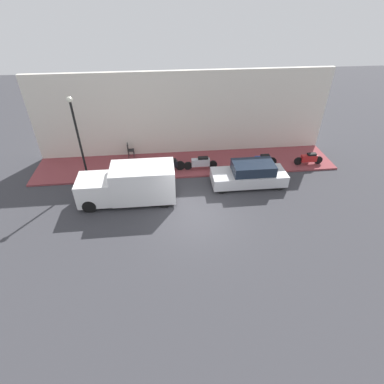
{
  "coord_description": "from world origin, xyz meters",
  "views": [
    {
      "loc": [
        -11.61,
        1.38,
        9.76
      ],
      "look_at": [
        1.26,
        0.04,
        0.6
      ],
      "focal_mm": 28.0,
      "sensor_mm": 36.0,
      "label": 1
    }
  ],
  "objects_px": {
    "motorcycle_blue": "(263,160)",
    "motorcycle_black": "(170,164)",
    "scooter_silver": "(201,163)",
    "delivery_van": "(129,184)",
    "parked_car": "(250,175)",
    "streetlamp": "(78,133)",
    "cafe_chair": "(130,149)",
    "motorcycle_red": "(309,158)"
  },
  "relations": [
    {
      "from": "delivery_van",
      "to": "motorcycle_black",
      "type": "xyz_separation_m",
      "value": [
        2.72,
        -2.24,
        -0.5
      ]
    },
    {
      "from": "delivery_van",
      "to": "cafe_chair",
      "type": "bearing_deg",
      "value": 3.77
    },
    {
      "from": "motorcycle_black",
      "to": "streetlamp",
      "type": "height_order",
      "value": "streetlamp"
    },
    {
      "from": "scooter_silver",
      "to": "parked_car",
      "type": "bearing_deg",
      "value": -125.82
    },
    {
      "from": "delivery_van",
      "to": "motorcycle_blue",
      "type": "distance_m",
      "value": 8.46
    },
    {
      "from": "parked_car",
      "to": "delivery_van",
      "type": "height_order",
      "value": "delivery_van"
    },
    {
      "from": "parked_car",
      "to": "motorcycle_blue",
      "type": "relative_size",
      "value": 2.3
    },
    {
      "from": "motorcycle_black",
      "to": "streetlamp",
      "type": "relative_size",
      "value": 0.38
    },
    {
      "from": "parked_car",
      "to": "streetlamp",
      "type": "xyz_separation_m",
      "value": [
        1.31,
        9.37,
        2.4
      ]
    },
    {
      "from": "parked_car",
      "to": "scooter_silver",
      "type": "height_order",
      "value": "parked_car"
    },
    {
      "from": "motorcycle_red",
      "to": "streetlamp",
      "type": "xyz_separation_m",
      "value": [
        -0.41,
        13.71,
        2.55
      ]
    },
    {
      "from": "scooter_silver",
      "to": "delivery_van",
      "type": "bearing_deg",
      "value": 123.13
    },
    {
      "from": "parked_car",
      "to": "streetlamp",
      "type": "height_order",
      "value": "streetlamp"
    },
    {
      "from": "parked_car",
      "to": "motorcycle_red",
      "type": "relative_size",
      "value": 2.28
    },
    {
      "from": "scooter_silver",
      "to": "cafe_chair",
      "type": "xyz_separation_m",
      "value": [
        2.03,
        4.48,
        0.12
      ]
    },
    {
      "from": "streetlamp",
      "to": "cafe_chair",
      "type": "xyz_separation_m",
      "value": [
        2.59,
        -2.31,
        -2.4
      ]
    },
    {
      "from": "streetlamp",
      "to": "cafe_chair",
      "type": "height_order",
      "value": "streetlamp"
    },
    {
      "from": "motorcycle_red",
      "to": "cafe_chair",
      "type": "height_order",
      "value": "cafe_chair"
    },
    {
      "from": "motorcycle_black",
      "to": "cafe_chair",
      "type": "relative_size",
      "value": 1.94
    },
    {
      "from": "delivery_van",
      "to": "cafe_chair",
      "type": "xyz_separation_m",
      "value": [
        4.75,
        0.31,
        -0.36
      ]
    },
    {
      "from": "motorcycle_black",
      "to": "scooter_silver",
      "type": "height_order",
      "value": "scooter_silver"
    },
    {
      "from": "delivery_van",
      "to": "scooter_silver",
      "type": "bearing_deg",
      "value": -56.87
    },
    {
      "from": "parked_car",
      "to": "delivery_van",
      "type": "xyz_separation_m",
      "value": [
        -0.85,
        6.75,
        0.36
      ]
    },
    {
      "from": "scooter_silver",
      "to": "streetlamp",
      "type": "bearing_deg",
      "value": 94.69
    },
    {
      "from": "motorcycle_red",
      "to": "motorcycle_black",
      "type": "bearing_deg",
      "value": 89.02
    },
    {
      "from": "streetlamp",
      "to": "motorcycle_blue",
      "type": "bearing_deg",
      "value": -87.82
    },
    {
      "from": "delivery_van",
      "to": "motorcycle_blue",
      "type": "relative_size",
      "value": 2.73
    },
    {
      "from": "delivery_van",
      "to": "motorcycle_black",
      "type": "distance_m",
      "value": 3.56
    },
    {
      "from": "parked_car",
      "to": "streetlamp",
      "type": "relative_size",
      "value": 0.86
    },
    {
      "from": "motorcycle_red",
      "to": "scooter_silver",
      "type": "height_order",
      "value": "scooter_silver"
    },
    {
      "from": "motorcycle_blue",
      "to": "cafe_chair",
      "type": "height_order",
      "value": "cafe_chair"
    },
    {
      "from": "motorcycle_blue",
      "to": "motorcycle_red",
      "type": "xyz_separation_m",
      "value": [
        0.01,
        -3.04,
        -0.04
      ]
    },
    {
      "from": "delivery_van",
      "to": "motorcycle_red",
      "type": "distance_m",
      "value": 11.39
    },
    {
      "from": "motorcycle_black",
      "to": "streetlamp",
      "type": "xyz_separation_m",
      "value": [
        -0.56,
        4.86,
        2.54
      ]
    },
    {
      "from": "parked_car",
      "to": "scooter_silver",
      "type": "bearing_deg",
      "value": 54.18
    },
    {
      "from": "motorcycle_blue",
      "to": "motorcycle_black",
      "type": "height_order",
      "value": "motorcycle_blue"
    },
    {
      "from": "motorcycle_blue",
      "to": "streetlamp",
      "type": "xyz_separation_m",
      "value": [
        -0.41,
        10.67,
        2.51
      ]
    },
    {
      "from": "motorcycle_blue",
      "to": "motorcycle_red",
      "type": "height_order",
      "value": "motorcycle_blue"
    },
    {
      "from": "parked_car",
      "to": "motorcycle_black",
      "type": "xyz_separation_m",
      "value": [
        1.87,
        4.51,
        -0.14
      ]
    },
    {
      "from": "motorcycle_red",
      "to": "delivery_van",
      "type": "bearing_deg",
      "value": 103.06
    },
    {
      "from": "parked_car",
      "to": "motorcycle_blue",
      "type": "xyz_separation_m",
      "value": [
        1.72,
        -1.3,
        -0.11
      ]
    },
    {
      "from": "motorcycle_black",
      "to": "cafe_chair",
      "type": "height_order",
      "value": "cafe_chair"
    }
  ]
}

